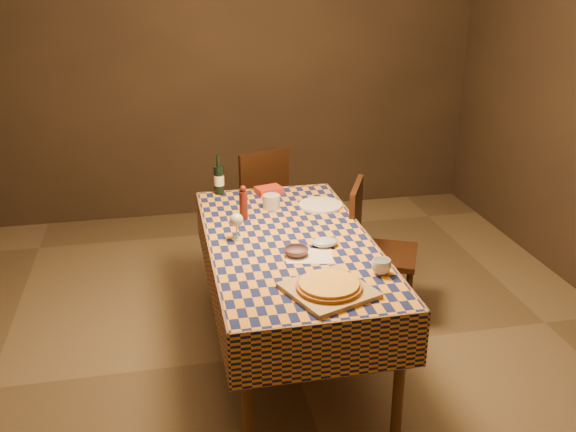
{
  "coord_description": "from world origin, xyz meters",
  "views": [
    {
      "loc": [
        -0.69,
        -3.3,
        2.28
      ],
      "look_at": [
        0.0,
        0.05,
        0.9
      ],
      "focal_mm": 40.0,
      "sensor_mm": 36.0,
      "label": 1
    }
  ],
  "objects": [
    {
      "name": "cutting_board",
      "position": [
        0.06,
        -0.65,
        0.78
      ],
      "size": [
        0.48,
        0.48,
        0.02
      ],
      "primitive_type": "cube",
      "rotation": [
        0.0,
        0.0,
        0.37
      ],
      "color": "#A9864F",
      "rests_on": "dining_table"
    },
    {
      "name": "wine_bottle",
      "position": [
        -0.31,
        0.87,
        0.87
      ],
      "size": [
        0.09,
        0.09,
        0.28
      ],
      "color": "black",
      "rests_on": "dining_table"
    },
    {
      "name": "pizza",
      "position": [
        0.06,
        -0.65,
        0.81
      ],
      "size": [
        0.36,
        0.36,
        0.03
      ],
      "color": "#9E551A",
      "rests_on": "cutting_board"
    },
    {
      "name": "chair_far",
      "position": [
        0.03,
        1.39,
        0.52
      ],
      "size": [
        0.54,
        0.55,
        0.93
      ],
      "color": "black",
      "rests_on": "ground"
    },
    {
      "name": "room",
      "position": [
        0.0,
        0.0,
        1.35
      ],
      "size": [
        5.0,
        5.1,
        2.7
      ],
      "color": "brown",
      "rests_on": "ground"
    },
    {
      "name": "takeout_container",
      "position": [
        0.02,
        0.81,
        0.79
      ],
      "size": [
        0.2,
        0.16,
        0.04
      ],
      "primitive_type": "cube",
      "rotation": [
        0.0,
        0.0,
        0.26
      ],
      "color": "#B62C18",
      "rests_on": "dining_table"
    },
    {
      "name": "wine_glass",
      "position": [
        -0.3,
        0.08,
        0.88
      ],
      "size": [
        0.08,
        0.08,
        0.16
      ],
      "color": "silver",
      "rests_on": "dining_table"
    },
    {
      "name": "deli_tub",
      "position": [
        -0.01,
        0.51,
        0.82
      ],
      "size": [
        0.13,
        0.13,
        0.09
      ],
      "primitive_type": "cylinder",
      "rotation": [
        0.0,
        0.0,
        -0.22
      ],
      "color": "#B9BFC0",
      "rests_on": "dining_table"
    },
    {
      "name": "pepper_mill",
      "position": [
        -0.21,
        0.37,
        0.87
      ],
      "size": [
        0.05,
        0.05,
        0.22
      ],
      "color": "#4C1611",
      "rests_on": "dining_table"
    },
    {
      "name": "dining_table",
      "position": [
        0.0,
        0.0,
        0.69
      ],
      "size": [
        0.94,
        1.84,
        0.77
      ],
      "color": "brown",
      "rests_on": "ground"
    },
    {
      "name": "tumbler",
      "position": [
        0.37,
        -0.51,
        0.81
      ],
      "size": [
        0.13,
        0.13,
        0.08
      ],
      "primitive_type": "imported",
      "rotation": [
        0.0,
        0.0,
        0.3
      ],
      "color": "white",
      "rests_on": "dining_table"
    },
    {
      "name": "white_plate",
      "position": [
        0.31,
        0.49,
        0.78
      ],
      "size": [
        0.29,
        0.29,
        0.02
      ],
      "primitive_type": "cylinder",
      "rotation": [
        0.0,
        0.0,
        -0.01
      ],
      "color": "white",
      "rests_on": "dining_table"
    },
    {
      "name": "flour_bag",
      "position": [
        0.18,
        -0.12,
        0.79
      ],
      "size": [
        0.18,
        0.16,
        0.04
      ],
      "primitive_type": "ellipsoid",
      "rotation": [
        0.0,
        0.0,
        0.33
      ],
      "color": "#A7BBD6",
      "rests_on": "dining_table"
    },
    {
      "name": "chair_right",
      "position": [
        0.63,
        0.37,
        0.52
      ],
      "size": [
        0.56,
        0.56,
        0.93
      ],
      "color": "black",
      "rests_on": "ground"
    },
    {
      "name": "flour_patch",
      "position": [
        0.06,
        -0.23,
        0.77
      ],
      "size": [
        0.29,
        0.24,
        0.0
      ],
      "primitive_type": "cube",
      "rotation": [
        0.0,
        0.0,
        -0.22
      ],
      "color": "silver",
      "rests_on": "dining_table"
    },
    {
      "name": "bowl",
      "position": [
        -0.01,
        -0.21,
        0.79
      ],
      "size": [
        0.15,
        0.15,
        0.04
      ],
      "primitive_type": "imported",
      "rotation": [
        0.0,
        0.0,
        -0.1
      ],
      "color": "#5F434F",
      "rests_on": "dining_table"
    }
  ]
}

